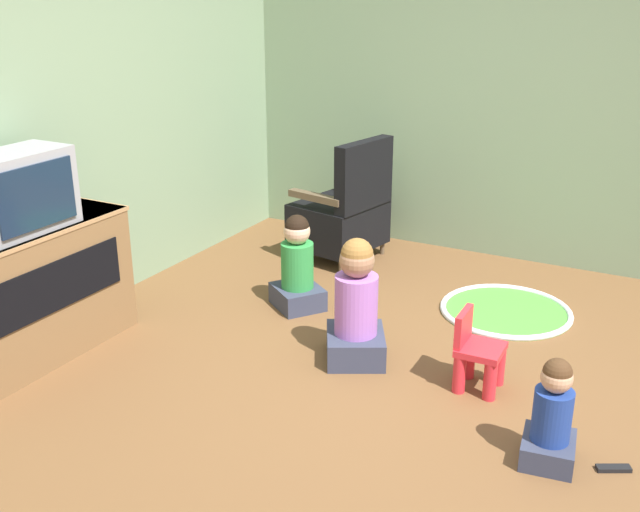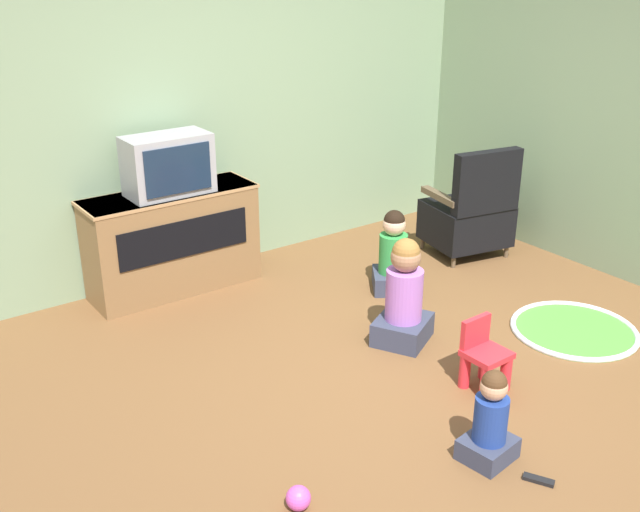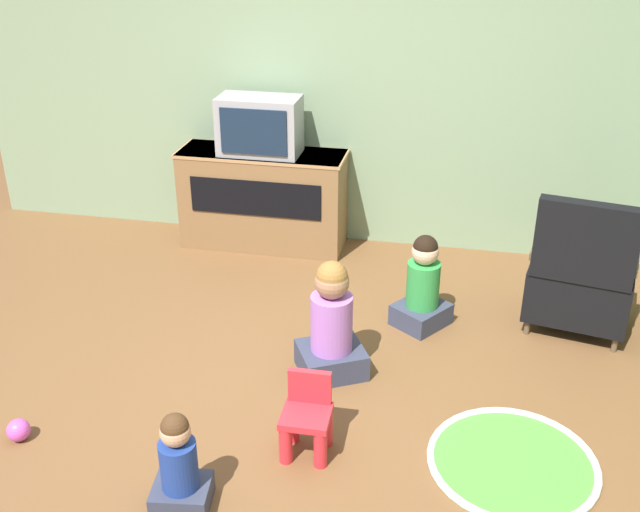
{
  "view_description": "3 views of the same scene",
  "coord_description": "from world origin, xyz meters",
  "px_view_note": "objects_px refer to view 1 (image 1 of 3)",
  "views": [
    {
      "loc": [
        -3.2,
        -1.21,
        2.03
      ],
      "look_at": [
        0.09,
        0.54,
        0.65
      ],
      "focal_mm": 42.0,
      "sensor_mm": 36.0,
      "label": 1
    },
    {
      "loc": [
        -2.75,
        -2.82,
        2.43
      ],
      "look_at": [
        -0.2,
        0.72,
        0.6
      ],
      "focal_mm": 42.0,
      "sensor_mm": 36.0,
      "label": 2
    },
    {
      "loc": [
        0.92,
        -3.19,
        2.57
      ],
      "look_at": [
        0.13,
        0.62,
        0.64
      ],
      "focal_mm": 42.0,
      "sensor_mm": 36.0,
      "label": 3
    }
  ],
  "objects_px": {
    "black_armchair": "(343,214)",
    "child_watching_right": "(552,418)",
    "television": "(15,193)",
    "remote_control": "(614,468)",
    "child_watching_left": "(356,308)",
    "tv_cabinet": "(26,294)",
    "yellow_kid_chair": "(477,355)",
    "child_watching_center": "(297,268)"
  },
  "relations": [
    {
      "from": "yellow_kid_chair",
      "to": "child_watching_right",
      "type": "relative_size",
      "value": 0.83
    },
    {
      "from": "tv_cabinet",
      "to": "yellow_kid_chair",
      "type": "xyz_separation_m",
      "value": [
        0.86,
        -2.31,
        -0.21
      ]
    },
    {
      "from": "tv_cabinet",
      "to": "black_armchair",
      "type": "height_order",
      "value": "black_armchair"
    },
    {
      "from": "child_watching_center",
      "to": "remote_control",
      "type": "relative_size",
      "value": 4.13
    },
    {
      "from": "black_armchair",
      "to": "child_watching_left",
      "type": "relative_size",
      "value": 1.3
    },
    {
      "from": "black_armchair",
      "to": "child_watching_center",
      "type": "relative_size",
      "value": 1.49
    },
    {
      "from": "tv_cabinet",
      "to": "child_watching_right",
      "type": "xyz_separation_m",
      "value": [
        0.38,
        -2.8,
        -0.17
      ]
    },
    {
      "from": "child_watching_right",
      "to": "remote_control",
      "type": "relative_size",
      "value": 3.35
    },
    {
      "from": "remote_control",
      "to": "child_watching_left",
      "type": "bearing_deg",
      "value": -43.83
    },
    {
      "from": "tv_cabinet",
      "to": "television",
      "type": "height_order",
      "value": "television"
    },
    {
      "from": "television",
      "to": "remote_control",
      "type": "relative_size",
      "value": 3.95
    },
    {
      "from": "remote_control",
      "to": "child_watching_center",
      "type": "bearing_deg",
      "value": -50.89
    },
    {
      "from": "television",
      "to": "black_armchair",
      "type": "height_order",
      "value": "television"
    },
    {
      "from": "television",
      "to": "tv_cabinet",
      "type": "bearing_deg",
      "value": 90.0
    },
    {
      "from": "tv_cabinet",
      "to": "child_watching_center",
      "type": "bearing_deg",
      "value": -36.3
    },
    {
      "from": "child_watching_left",
      "to": "child_watching_center",
      "type": "bearing_deg",
      "value": 25.78
    },
    {
      "from": "tv_cabinet",
      "to": "yellow_kid_chair",
      "type": "relative_size",
      "value": 3.02
    },
    {
      "from": "black_armchair",
      "to": "yellow_kid_chair",
      "type": "distance_m",
      "value": 2.07
    },
    {
      "from": "television",
      "to": "child_watching_right",
      "type": "height_order",
      "value": "television"
    },
    {
      "from": "tv_cabinet",
      "to": "child_watching_right",
      "type": "relative_size",
      "value": 2.51
    },
    {
      "from": "television",
      "to": "yellow_kid_chair",
      "type": "xyz_separation_m",
      "value": [
        0.86,
        -2.28,
        -0.79
      ]
    },
    {
      "from": "black_armchair",
      "to": "yellow_kid_chair",
      "type": "xyz_separation_m",
      "value": [
        -1.43,
        -1.49,
        -0.17
      ]
    },
    {
      "from": "child_watching_left",
      "to": "yellow_kid_chair",
      "type": "bearing_deg",
      "value": -117.38
    },
    {
      "from": "black_armchair",
      "to": "child_watching_right",
      "type": "distance_m",
      "value": 2.75
    },
    {
      "from": "television",
      "to": "child_watching_right",
      "type": "bearing_deg",
      "value": -82.1
    },
    {
      "from": "child_watching_center",
      "to": "remote_control",
      "type": "height_order",
      "value": "child_watching_center"
    },
    {
      "from": "black_armchair",
      "to": "child_watching_right",
      "type": "relative_size",
      "value": 1.83
    },
    {
      "from": "black_armchair",
      "to": "yellow_kid_chair",
      "type": "height_order",
      "value": "black_armchair"
    },
    {
      "from": "tv_cabinet",
      "to": "child_watching_left",
      "type": "distance_m",
      "value": 1.83
    },
    {
      "from": "black_armchair",
      "to": "remote_control",
      "type": "height_order",
      "value": "black_armchair"
    },
    {
      "from": "tv_cabinet",
      "to": "child_watching_left",
      "type": "height_order",
      "value": "tv_cabinet"
    },
    {
      "from": "remote_control",
      "to": "tv_cabinet",
      "type": "bearing_deg",
      "value": -19.97
    },
    {
      "from": "yellow_kid_chair",
      "to": "child_watching_center",
      "type": "xyz_separation_m",
      "value": [
        0.46,
        1.34,
        0.09
      ]
    },
    {
      "from": "yellow_kid_chair",
      "to": "child_watching_right",
      "type": "distance_m",
      "value": 0.68
    },
    {
      "from": "child_watching_left",
      "to": "child_watching_center",
      "type": "distance_m",
      "value": 0.8
    },
    {
      "from": "child_watching_center",
      "to": "remote_control",
      "type": "xyz_separation_m",
      "value": [
        -0.87,
        -2.1,
        -0.26
      ]
    },
    {
      "from": "black_armchair",
      "to": "child_watching_right",
      "type": "bearing_deg",
      "value": 57.1
    },
    {
      "from": "yellow_kid_chair",
      "to": "tv_cabinet",
      "type": "bearing_deg",
      "value": 109.19
    },
    {
      "from": "television",
      "to": "child_watching_right",
      "type": "relative_size",
      "value": 1.18
    },
    {
      "from": "child_watching_left",
      "to": "remote_control",
      "type": "distance_m",
      "value": 1.54
    },
    {
      "from": "child_watching_left",
      "to": "child_watching_right",
      "type": "xyz_separation_m",
      "value": [
        -0.47,
        -1.18,
        -0.09
      ]
    },
    {
      "from": "child_watching_left",
      "to": "remote_control",
      "type": "relative_size",
      "value": 4.72
    }
  ]
}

